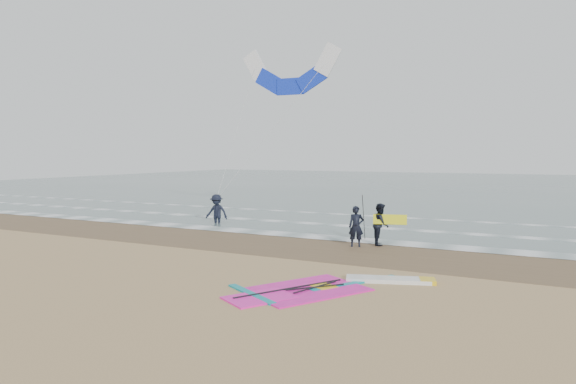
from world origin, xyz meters
The scene contains 11 objects.
ground centered at (0.00, 0.00, 0.00)m, with size 120.00×120.00×0.00m, color tan.
sea_water centered at (0.00, 48.00, 0.01)m, with size 120.00×80.00×0.02m, color #47605E.
wet_sand_band centered at (0.00, 6.00, 0.00)m, with size 120.00×5.00×0.01m, color brown.
foam_waterline centered at (0.00, 10.44, 0.03)m, with size 120.00×9.15×0.02m.
windsurf_rig centered at (1.66, 0.56, 0.03)m, with size 5.11×4.83×0.12m.
person_standing centered at (0.22, 6.80, 0.80)m, with size 0.58×0.38×1.60m, color black.
person_walking centered at (0.97, 7.59, 0.84)m, with size 0.81×0.63×1.67m, color black.
person_wading centered at (-8.47, 9.89, 0.94)m, with size 1.21×0.70×1.88m, color black.
held_pole centered at (0.52, 6.80, 1.17)m, with size 0.17×0.86×1.82m.
carried_kiteboard centered at (1.37, 7.49, 1.06)m, with size 1.30×0.51×0.39m.
surf_kite centered at (-5.70, 12.91, 7.87)m, with size 5.89×3.13×8.13m.
Camera 1 is at (6.77, -12.13, 3.63)m, focal length 32.00 mm.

